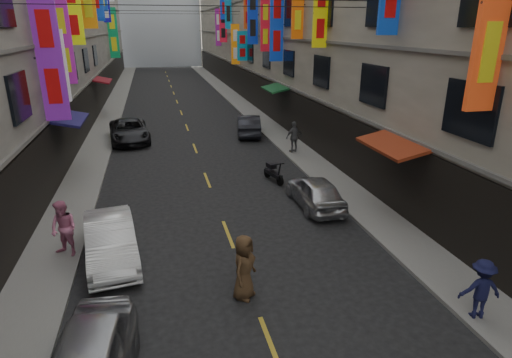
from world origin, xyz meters
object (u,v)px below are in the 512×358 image
car_left_far (129,131)px  pedestrian_crossing (244,267)px  pedestrian_lfar (64,229)px  car_right_mid (315,192)px  pedestrian_rfar (294,137)px  car_left_mid (111,240)px  scooter_far_right (273,173)px  car_right_far (249,125)px  pedestrian_rnear (481,289)px

car_left_far → pedestrian_crossing: bearing=-84.3°
car_left_far → pedestrian_lfar: bearing=-101.1°
car_left_far → car_right_mid: (8.00, -13.00, -0.05)m
pedestrian_lfar → pedestrian_rfar: size_ratio=1.02×
car_left_mid → pedestrian_crossing: pedestrian_crossing is taller
car_right_mid → pedestrian_crossing: 7.01m
scooter_far_right → car_left_mid: car_left_mid is taller
car_right_far → pedestrian_rnear: bearing=103.8°
car_left_far → car_right_mid: bearing=-64.2°
pedestrian_lfar → pedestrian_crossing: (5.19, -3.43, -0.11)m
car_left_mid → pedestrian_rfar: bearing=39.6°
scooter_far_right → car_left_mid: size_ratio=0.42×
car_right_far → pedestrian_crossing: bearing=87.1°
scooter_far_right → pedestrian_crossing: 9.59m
car_left_far → car_right_mid: 15.26m
scooter_far_right → car_right_far: (0.87, 9.49, 0.27)m
pedestrian_rfar → pedestrian_crossing: bearing=52.0°
car_right_mid → pedestrian_lfar: bearing=12.7°
car_right_far → pedestrian_rfar: (1.61, -5.17, 0.33)m
pedestrian_rnear → pedestrian_rfar: size_ratio=0.88×
car_left_mid → pedestrian_rnear: pedestrian_rnear is taller
car_left_mid → pedestrian_rfar: 14.09m
car_left_mid → car_right_far: (7.97, 15.49, 0.01)m
car_left_far → pedestrian_rfar: pedestrian_rfar is taller
scooter_far_right → car_right_mid: car_right_mid is taller
car_right_mid → pedestrian_rfar: pedestrian_rfar is taller
pedestrian_lfar → pedestrian_rfar: 14.78m
car_right_mid → scooter_far_right: bearing=-75.8°
scooter_far_right → car_right_mid: (0.87, -3.38, 0.22)m
pedestrian_rnear → pedestrian_crossing: 6.10m
car_right_mid → car_right_far: bearing=-90.2°
car_right_mid → pedestrian_crossing: size_ratio=2.06×
car_right_mid → pedestrian_rfar: 7.88m
car_right_mid → pedestrian_rnear: 8.10m
car_left_far → car_right_far: 8.00m
car_right_far → car_left_mid: bearing=72.7°
scooter_far_right → car_left_far: bearing=-66.3°
car_left_mid → pedestrian_rnear: size_ratio=2.63×
scooter_far_right → pedestrian_rfar: size_ratio=0.97×
car_left_mid → car_right_mid: bearing=10.7°
pedestrian_lfar → car_right_far: bearing=92.2°
scooter_far_right → pedestrian_rfar: pedestrian_rfar is taller
car_left_mid → pedestrian_lfar: size_ratio=2.28×
pedestrian_rfar → pedestrian_rnear: bearing=74.9°
pedestrian_rnear → scooter_far_right: bearing=-66.2°
scooter_far_right → pedestrian_crossing: (-3.35, -8.98, 0.50)m
car_left_far → pedestrian_rfar: size_ratio=2.81×
car_right_mid → pedestrian_crossing: bearing=52.8°
car_right_far → scooter_far_right: bearing=94.7°
car_right_far → car_left_far: bearing=9.0°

